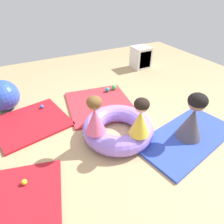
# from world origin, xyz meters

# --- Properties ---
(ground_plane) EXTENTS (8.00, 8.00, 0.00)m
(ground_plane) POSITION_xyz_m (0.00, 0.00, 0.00)
(ground_plane) COLOR tan
(gym_mat_near_left) EXTENTS (1.36, 1.43, 0.04)m
(gym_mat_near_left) POSITION_xyz_m (0.07, 0.91, 0.02)
(gym_mat_near_left) COLOR red
(gym_mat_near_left) RESTS_ON ground
(gym_mat_center_rear) EXTENTS (1.36, 1.24, 0.04)m
(gym_mat_center_rear) POSITION_xyz_m (-1.68, -0.49, 0.02)
(gym_mat_center_rear) COLOR #B21923
(gym_mat_center_rear) RESTS_ON ground
(gym_mat_front) EXTENTS (1.30, 1.24, 0.04)m
(gym_mat_front) POSITION_xyz_m (-1.21, 0.92, 0.02)
(gym_mat_front) COLOR #B21923
(gym_mat_front) RESTS_ON ground
(gym_mat_far_right) EXTENTS (1.77, 1.11, 0.04)m
(gym_mat_far_right) POSITION_xyz_m (0.87, -0.59, 0.02)
(gym_mat_far_right) COLOR #2D47B7
(gym_mat_far_right) RESTS_ON ground
(inflatable_cushion) EXTENTS (1.09, 1.09, 0.29)m
(inflatable_cushion) POSITION_xyz_m (-0.05, -0.04, 0.15)
(inflatable_cushion) COLOR #9975EA
(inflatable_cushion) RESTS_ON ground
(child_in_pink) EXTENTS (0.35, 0.35, 0.56)m
(child_in_pink) POSITION_xyz_m (-0.44, -0.10, 0.56)
(child_in_pink) COLOR #E5608E
(child_in_pink) RESTS_ON inflatable_cushion
(child_in_yellow) EXTENTS (0.40, 0.40, 0.55)m
(child_in_yellow) POSITION_xyz_m (0.06, -0.42, 0.56)
(child_in_yellow) COLOR yellow
(child_in_yellow) RESTS_ON inflatable_cushion
(adult_seated) EXTENTS (0.46, 0.46, 0.75)m
(adult_seated) POSITION_xyz_m (0.87, -0.59, 0.40)
(adult_seated) COLOR #4C4751
(adult_seated) RESTS_ON gym_mat_far_right
(play_ball_green) EXTENTS (0.11, 0.11, 0.11)m
(play_ball_green) POSITION_xyz_m (0.57, 1.27, 0.09)
(play_ball_green) COLOR green
(play_ball_green) RESTS_ON gym_mat_near_left
(play_ball_pink) EXTENTS (0.10, 0.10, 0.10)m
(play_ball_pink) POSITION_xyz_m (-0.17, 0.51, 0.09)
(play_ball_pink) COLOR pink
(play_ball_pink) RESTS_ON gym_mat_near_left
(play_ball_teal) EXTENTS (0.10, 0.10, 0.10)m
(play_ball_teal) POSITION_xyz_m (0.41, 1.25, 0.09)
(play_ball_teal) COLOR teal
(play_ball_teal) RESTS_ON gym_mat_near_left
(play_ball_blue) EXTENTS (0.07, 0.07, 0.07)m
(play_ball_blue) POSITION_xyz_m (-0.96, 1.25, 0.07)
(play_ball_blue) COLOR blue
(play_ball_blue) RESTS_ON gym_mat_front
(play_ball_yellow) EXTENTS (0.07, 0.07, 0.07)m
(play_ball_yellow) POSITION_xyz_m (-1.47, -0.32, 0.07)
(play_ball_yellow) COLOR yellow
(play_ball_yellow) RESTS_ON gym_mat_center_rear
(play_ball_red) EXTENTS (0.07, 0.07, 0.07)m
(play_ball_red) POSITION_xyz_m (-0.08, 1.02, 0.08)
(play_ball_red) COLOR red
(play_ball_red) RESTS_ON gym_mat_near_left
(exercise_ball_large) EXTENTS (0.57, 0.57, 0.57)m
(exercise_ball_large) POSITION_xyz_m (-1.54, 1.61, 0.28)
(exercise_ball_large) COLOR blue
(exercise_ball_large) RESTS_ON ground
(storage_cube) EXTENTS (0.44, 0.44, 0.56)m
(storage_cube) POSITION_xyz_m (1.86, 2.13, 0.28)
(storage_cube) COLOR silver
(storage_cube) RESTS_ON ground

